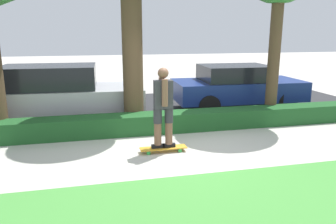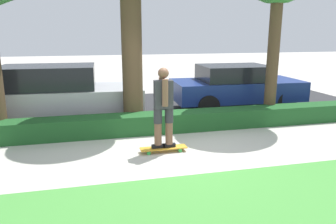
{
  "view_description": "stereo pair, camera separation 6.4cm",
  "coord_description": "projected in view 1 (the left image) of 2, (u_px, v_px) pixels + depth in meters",
  "views": [
    {
      "loc": [
        -1.64,
        -5.91,
        2.36
      ],
      "look_at": [
        -0.13,
        0.6,
        0.73
      ],
      "focal_mm": 35.0,
      "sensor_mm": 36.0,
      "label": 1
    },
    {
      "loc": [
        -1.7,
        -5.9,
        2.36
      ],
      "look_at": [
        -0.13,
        0.6,
        0.73
      ],
      "focal_mm": 35.0,
      "sensor_mm": 36.0,
      "label": 2
    }
  ],
  "objects": [
    {
      "name": "street_asphalt",
      "position": [
        146.0,
        108.0,
        10.49
      ],
      "size": [
        14.67,
        5.0,
        0.01
      ],
      "color": "#2D2D30",
      "rests_on": "ground_plane"
    },
    {
      "name": "parked_car_front",
      "position": [
        54.0,
        92.0,
        8.94
      ],
      "size": [
        4.8,
        1.98,
        1.5
      ],
      "rotation": [
        0.0,
        0.0,
        -0.04
      ],
      "color": "#B7B7BC",
      "rests_on": "ground_plane"
    },
    {
      "name": "hedge_row",
      "position": [
        164.0,
        122.0,
        7.97
      ],
      "size": [
        14.67,
        0.6,
        0.46
      ],
      "color": "#1E5123",
      "rests_on": "ground_plane"
    },
    {
      "name": "ground_plane",
      "position": [
        181.0,
        154.0,
        6.51
      ],
      "size": [
        60.0,
        60.0,
        0.0
      ],
      "primitive_type": "plane",
      "color": "#BCB7AD"
    },
    {
      "name": "skater_person",
      "position": [
        163.0,
        106.0,
        6.42
      ],
      "size": [
        0.49,
        0.41,
        1.61
      ],
      "color": "black",
      "rests_on": "skateboard"
    },
    {
      "name": "parked_car_middle",
      "position": [
        237.0,
        86.0,
        10.2
      ],
      "size": [
        4.02,
        1.88,
        1.38
      ],
      "rotation": [
        0.0,
        0.0,
        -0.03
      ],
      "color": "navy",
      "rests_on": "ground_plane"
    },
    {
      "name": "skateboard",
      "position": [
        163.0,
        148.0,
        6.62
      ],
      "size": [
        0.95,
        0.24,
        0.1
      ],
      "color": "gold",
      "rests_on": "ground_plane"
    }
  ]
}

